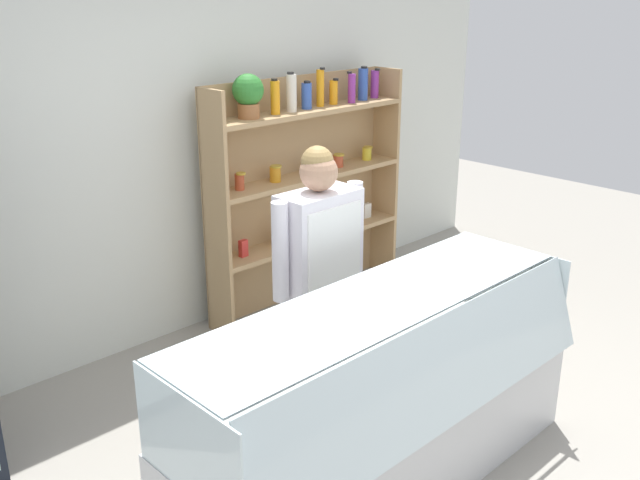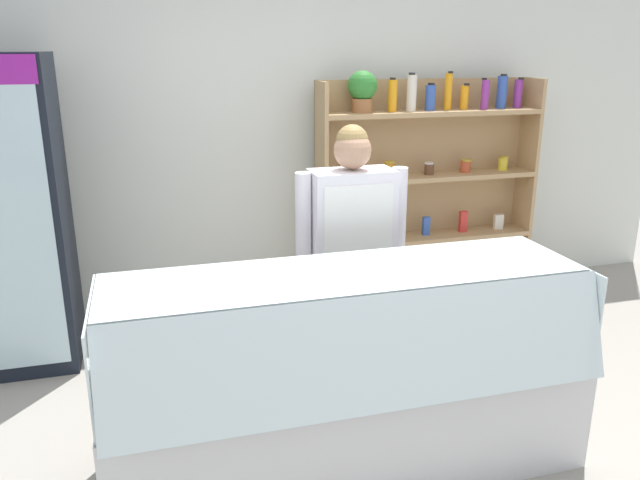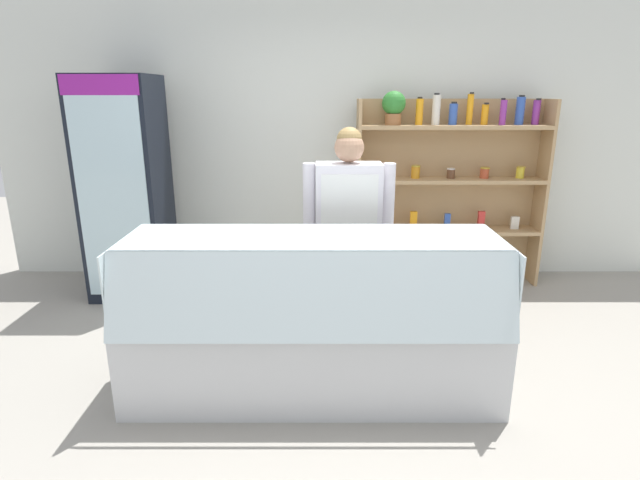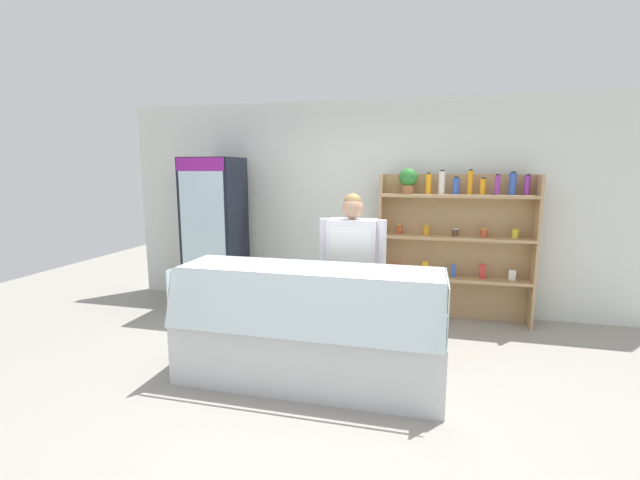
{
  "view_description": "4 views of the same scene",
  "coord_description": "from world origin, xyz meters",
  "px_view_note": "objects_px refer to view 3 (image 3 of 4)",
  "views": [
    {
      "loc": [
        -2.58,
        -2.03,
        2.41
      ],
      "look_at": [
        -0.04,
        0.59,
        1.09
      ],
      "focal_mm": 40.0,
      "sensor_mm": 36.0,
      "label": 1
    },
    {
      "loc": [
        -1.1,
        -2.61,
        2.0
      ],
      "look_at": [
        -0.19,
        0.63,
        0.96
      ],
      "focal_mm": 35.0,
      "sensor_mm": 36.0,
      "label": 2
    },
    {
      "loc": [
        -0.2,
        -2.89,
        1.83
      ],
      "look_at": [
        -0.2,
        0.38,
        0.86
      ],
      "focal_mm": 28.0,
      "sensor_mm": 36.0,
      "label": 3
    },
    {
      "loc": [
        0.7,
        -3.43,
        1.82
      ],
      "look_at": [
        -0.32,
        0.63,
        1.13
      ],
      "focal_mm": 24.0,
      "sensor_mm": 36.0,
      "label": 4
    }
  ],
  "objects_px": {
    "deli_display_case": "(312,344)",
    "drinks_fridge": "(126,190)",
    "shelving_unit": "(445,179)",
    "shop_clerk": "(348,219)"
  },
  "relations": [
    {
      "from": "drinks_fridge",
      "to": "shelving_unit",
      "type": "distance_m",
      "value": 2.97
    },
    {
      "from": "drinks_fridge",
      "to": "deli_display_case",
      "type": "bearing_deg",
      "value": -43.58
    },
    {
      "from": "deli_display_case",
      "to": "shop_clerk",
      "type": "bearing_deg",
      "value": 69.97
    },
    {
      "from": "drinks_fridge",
      "to": "shelving_unit",
      "type": "xyz_separation_m",
      "value": [
        2.95,
        0.32,
        0.04
      ]
    },
    {
      "from": "drinks_fridge",
      "to": "shop_clerk",
      "type": "distance_m",
      "value": 2.16
    },
    {
      "from": "shop_clerk",
      "to": "drinks_fridge",
      "type": "bearing_deg",
      "value": 155.04
    },
    {
      "from": "deli_display_case",
      "to": "drinks_fridge",
      "type": "bearing_deg",
      "value": 136.42
    },
    {
      "from": "shelving_unit",
      "to": "deli_display_case",
      "type": "bearing_deg",
      "value": -123.0
    },
    {
      "from": "drinks_fridge",
      "to": "shop_clerk",
      "type": "height_order",
      "value": "drinks_fridge"
    },
    {
      "from": "shelving_unit",
      "to": "deli_display_case",
      "type": "height_order",
      "value": "shelving_unit"
    }
  ]
}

